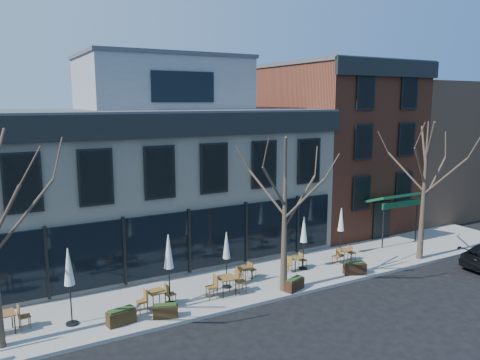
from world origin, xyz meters
TOP-DOWN VIEW (x-y plane):
  - ground at (0.00, 0.00)m, footprint 120.00×120.00m
  - sidewalk_front at (3.25, -2.15)m, footprint 33.50×4.70m
  - corner_building at (0.07, 5.07)m, footprint 18.39×10.39m
  - red_brick_building at (13.00, 4.98)m, footprint 8.20×11.78m
  - bg_building at (23.00, 6.00)m, footprint 12.00×12.00m
  - tree_mid at (3.01, -3.90)m, footprint 3.50×3.55m
  - tree_right at (12.01, -3.90)m, footprint 3.72×3.77m
  - cafe_set_0 at (-8.30, -2.19)m, footprint 1.85×0.80m
  - cafe_set_1 at (-2.68, -2.88)m, footprint 1.77×0.77m
  - cafe_set_2 at (0.48, -3.13)m, footprint 1.95×0.80m
  - cafe_set_3 at (1.99, -2.09)m, footprint 1.58×0.97m
  - cafe_set_4 at (4.98, -2.05)m, footprint 1.58×0.72m
  - cafe_set_5 at (8.00, -2.31)m, footprint 1.55×0.65m
  - umbrella_0 at (-6.01, -2.68)m, footprint 0.49×0.49m
  - umbrella_1 at (-2.08, -2.83)m, footprint 0.49×0.49m
  - umbrella_2 at (0.89, -2.34)m, footprint 0.42×0.42m
  - umbrella_3 at (5.40, -2.15)m, footprint 0.44×0.44m
  - umbrella_4 at (8.46, -1.45)m, footprint 0.44×0.44m
  - planter_0 at (-4.34, -3.56)m, footprint 1.16×0.62m
  - planter_1 at (-2.65, -3.88)m, footprint 1.06×0.69m
  - planter_2 at (3.45, -4.13)m, footprint 1.09×0.71m
  - planter_3 at (7.25, -3.95)m, footprint 1.18×0.75m

SIDE VIEW (x-z plane):
  - ground at x=0.00m, z-range 0.00..0.00m
  - sidewalk_front at x=3.25m, z-range 0.00..0.15m
  - planter_1 at x=-2.65m, z-range 0.15..0.70m
  - planter_2 at x=3.45m, z-range 0.15..0.71m
  - planter_0 at x=-4.34m, z-range 0.15..0.76m
  - planter_3 at x=7.25m, z-range 0.15..0.76m
  - cafe_set_4 at x=4.98m, z-range 0.16..0.97m
  - cafe_set_5 at x=8.00m, z-range 0.16..0.97m
  - cafe_set_3 at x=1.99m, z-range 0.16..0.98m
  - cafe_set_1 at x=-2.68m, z-range 0.16..1.08m
  - cafe_set_0 at x=-8.30m, z-range 0.16..1.12m
  - cafe_set_2 at x=0.48m, z-range 0.16..1.18m
  - umbrella_2 at x=0.89m, z-range 0.69..3.34m
  - umbrella_4 at x=8.46m, z-range 0.71..3.45m
  - umbrella_3 at x=5.40m, z-range 0.72..3.46m
  - umbrella_0 at x=-6.01m, z-range 0.78..3.83m
  - umbrella_1 at x=-2.08m, z-range 0.78..3.86m
  - tree_mid at x=3.01m, z-range 0.27..7.31m
  - tree_right at x=12.01m, z-range 0.28..7.76m
  - corner_building at x=0.07m, z-range -0.83..10.27m
  - bg_building at x=23.00m, z-range 0.00..10.00m
  - red_brick_building at x=13.00m, z-range 0.05..11.22m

